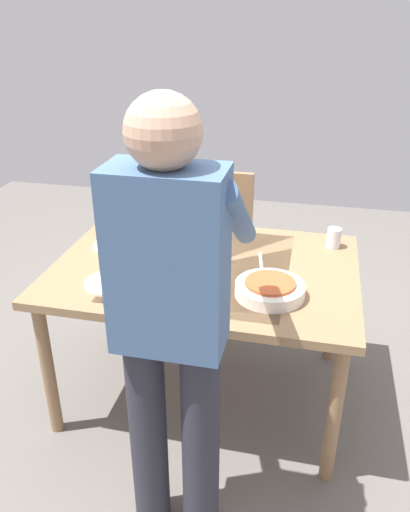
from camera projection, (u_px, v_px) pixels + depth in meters
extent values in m
plane|color=#66605B|center=(205.00, 389.00, 2.79)|extent=(6.00, 6.00, 0.00)
cube|color=#93704C|center=(205.00, 269.00, 2.46)|extent=(1.44, 1.02, 0.04)
cube|color=#B2B7C1|center=(205.00, 266.00, 2.45)|extent=(0.79, 0.86, 0.00)
cylinder|color=#93704C|center=(334.00, 305.00, 2.89)|extent=(0.06, 0.06, 0.72)
cylinder|color=#93704C|center=(118.00, 280.00, 3.14)|extent=(0.06, 0.06, 0.72)
cylinder|color=#93704C|center=(334.00, 415.00, 2.12)|extent=(0.06, 0.06, 0.72)
cylinder|color=#93704C|center=(48.00, 370.00, 2.38)|extent=(0.06, 0.06, 0.72)
cube|color=brown|center=(217.00, 250.00, 3.32)|extent=(0.40, 0.40, 0.04)
cube|color=#93704C|center=(222.00, 205.00, 3.37)|extent=(0.40, 0.04, 0.45)
cylinder|color=#93704C|center=(245.00, 271.00, 3.53)|extent=(0.04, 0.04, 0.43)
cylinder|color=#93704C|center=(197.00, 266.00, 3.60)|extent=(0.04, 0.04, 0.43)
cylinder|color=#93704C|center=(237.00, 296.00, 3.24)|extent=(0.04, 0.04, 0.43)
cylinder|color=#93704C|center=(185.00, 290.00, 3.30)|extent=(0.04, 0.04, 0.43)
cylinder|color=#2D2D38|center=(149.00, 435.00, 1.92)|extent=(0.14, 0.14, 0.88)
cylinder|color=#2D2D38|center=(201.00, 445.00, 1.88)|extent=(0.14, 0.14, 0.88)
cube|color=#47668E|center=(168.00, 262.00, 1.57)|extent=(0.36, 0.20, 0.60)
sphere|color=tan|center=(163.00, 132.00, 1.39)|extent=(0.22, 0.22, 0.22)
cylinder|color=#47668E|center=(139.00, 208.00, 1.77)|extent=(0.08, 0.52, 0.40)
cylinder|color=#47668E|center=(237.00, 216.00, 1.71)|extent=(0.08, 0.52, 0.40)
cylinder|color=black|center=(116.00, 213.00, 2.79)|extent=(0.07, 0.07, 0.20)
cylinder|color=black|center=(114.00, 188.00, 2.73)|extent=(0.03, 0.03, 0.08)
cylinder|color=black|center=(113.00, 180.00, 2.71)|extent=(0.03, 0.03, 0.02)
cylinder|color=white|center=(153.00, 242.00, 2.68)|extent=(0.06, 0.06, 0.01)
cylinder|color=white|center=(152.00, 236.00, 2.66)|extent=(0.01, 0.01, 0.07)
cone|color=white|center=(152.00, 223.00, 2.63)|extent=(0.07, 0.07, 0.07)
cylinder|color=maroon|center=(152.00, 227.00, 2.64)|extent=(0.03, 0.03, 0.03)
cylinder|color=white|center=(175.00, 245.00, 2.65)|extent=(0.06, 0.06, 0.01)
cylinder|color=white|center=(175.00, 239.00, 2.63)|extent=(0.01, 0.01, 0.07)
cone|color=white|center=(174.00, 226.00, 2.60)|extent=(0.07, 0.07, 0.07)
cylinder|color=maroon|center=(174.00, 230.00, 2.61)|extent=(0.03, 0.03, 0.03)
cylinder|color=silver|center=(214.00, 236.00, 2.64)|extent=(0.07, 0.07, 0.09)
cylinder|color=silver|center=(334.00, 238.00, 2.61)|extent=(0.07, 0.07, 0.10)
cylinder|color=white|center=(270.00, 290.00, 2.19)|extent=(0.30, 0.30, 0.05)
cylinder|color=#C6562D|center=(270.00, 285.00, 2.18)|extent=(0.22, 0.22, 0.03)
cylinder|color=white|center=(111.00, 283.00, 2.29)|extent=(0.23, 0.23, 0.01)
cylinder|color=white|center=(116.00, 245.00, 2.64)|extent=(0.23, 0.23, 0.01)
cube|color=silver|center=(261.00, 262.00, 2.48)|extent=(0.05, 0.20, 0.00)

